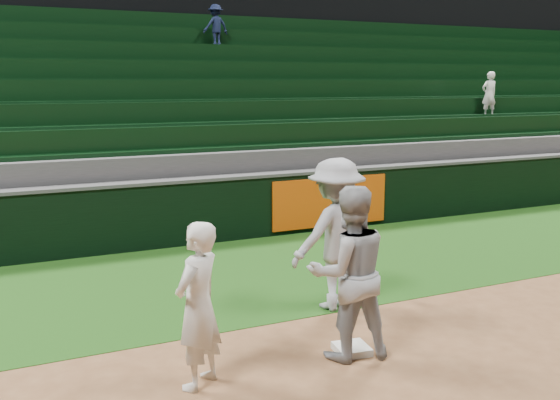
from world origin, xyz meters
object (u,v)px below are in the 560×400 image
(baserunner, at_px, (349,273))
(first_baseman, at_px, (198,305))
(first_base, at_px, (352,349))
(base_coach, at_px, (336,234))

(baserunner, bearing_deg, first_baseman, 8.76)
(first_base, relative_size, baserunner, 0.19)
(first_base, distance_m, first_baseman, 1.97)
(first_base, distance_m, base_coach, 1.75)
(first_baseman, height_order, base_coach, base_coach)
(base_coach, bearing_deg, first_baseman, 22.05)
(first_baseman, bearing_deg, baserunner, 139.79)
(base_coach, bearing_deg, first_base, 59.92)
(first_baseman, bearing_deg, base_coach, 171.06)
(base_coach, bearing_deg, baserunner, 57.52)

